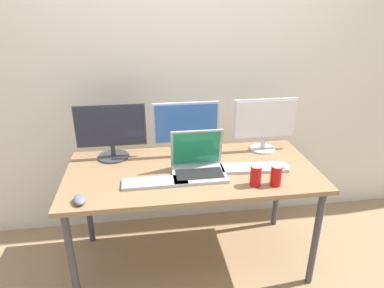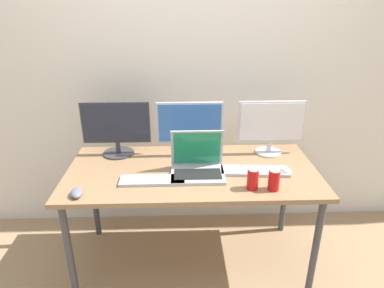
% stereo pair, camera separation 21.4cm
% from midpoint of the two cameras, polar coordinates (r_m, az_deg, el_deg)
% --- Properties ---
extents(ground_plane, '(16.00, 16.00, 0.00)m').
position_cam_midpoint_polar(ground_plane, '(2.64, 2.45, -18.69)').
color(ground_plane, '#9E7F5B').
extents(wall_back, '(7.00, 0.08, 2.60)m').
position_cam_midpoint_polar(wall_back, '(2.60, 1.95, 12.90)').
color(wall_back, silver).
rests_on(wall_back, ground).
extents(work_desk, '(1.61, 0.77, 0.74)m').
position_cam_midpoint_polar(work_desk, '(2.25, 2.74, -5.75)').
color(work_desk, '#424247').
rests_on(work_desk, ground).
extents(monitor_left, '(0.47, 0.22, 0.38)m').
position_cam_midpoint_polar(monitor_left, '(2.39, -10.03, 2.68)').
color(monitor_left, '#38383D').
rests_on(monitor_left, work_desk).
extents(monitor_center, '(0.45, 0.19, 0.38)m').
position_cam_midpoint_polar(monitor_center, '(2.34, 2.26, 2.79)').
color(monitor_center, silver).
rests_on(monitor_center, work_desk).
extents(monitor_right, '(0.46, 0.18, 0.38)m').
position_cam_midpoint_polar(monitor_right, '(2.45, 15.48, 2.95)').
color(monitor_right, silver).
rests_on(monitor_right, work_desk).
extents(laptop_silver, '(0.33, 0.26, 0.27)m').
position_cam_midpoint_polar(laptop_silver, '(2.15, 3.75, -3.42)').
color(laptop_silver, '#B7B7BC').
rests_on(laptop_silver, work_desk).
extents(keyboard_main, '(0.44, 0.16, 0.02)m').
position_cam_midpoint_polar(keyboard_main, '(2.24, 13.14, -4.46)').
color(keyboard_main, '#B2B2B7').
rests_on(keyboard_main, work_desk).
extents(keyboard_aux, '(0.39, 0.12, 0.02)m').
position_cam_midpoint_polar(keyboard_aux, '(2.07, -3.69, -6.17)').
color(keyboard_aux, '#B2B2B7').
rests_on(keyboard_aux, work_desk).
extents(mouse_by_keyboard, '(0.07, 0.11, 0.04)m').
position_cam_midpoint_polar(mouse_by_keyboard, '(2.27, 18.07, -4.34)').
color(mouse_by_keyboard, silver).
rests_on(mouse_by_keyboard, work_desk).
extents(mouse_by_laptop, '(0.09, 0.12, 0.04)m').
position_cam_midpoint_polar(mouse_by_laptop, '(2.00, -15.85, -7.92)').
color(mouse_by_laptop, slate).
rests_on(mouse_by_laptop, work_desk).
extents(soda_can_near_keyboard, '(0.07, 0.07, 0.13)m').
position_cam_midpoint_polar(soda_can_near_keyboard, '(2.03, 13.10, -5.80)').
color(soda_can_near_keyboard, red).
rests_on(soda_can_near_keyboard, work_desk).
extents(soda_can_by_laptop, '(0.07, 0.07, 0.13)m').
position_cam_midpoint_polar(soda_can_by_laptop, '(2.05, 16.45, -5.87)').
color(soda_can_by_laptop, red).
rests_on(soda_can_by_laptop, work_desk).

